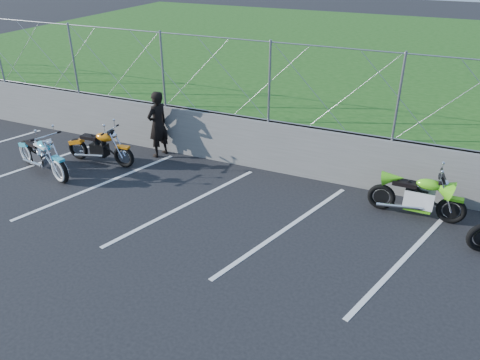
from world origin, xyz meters
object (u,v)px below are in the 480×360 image
at_px(cruiser_turquoise, 43,157).
at_px(sportbike_green, 418,198).
at_px(person_standing, 158,124).
at_px(naked_orange, 101,148).

bearing_deg(cruiser_turquoise, sportbike_green, 27.81).
bearing_deg(person_standing, sportbike_green, 99.15).
bearing_deg(naked_orange, sportbike_green, 1.18).
bearing_deg(cruiser_turquoise, naked_orange, 65.98).
bearing_deg(cruiser_turquoise, person_standing, 63.24).
xyz_separation_m(cruiser_turquoise, sportbike_green, (8.89, 1.67, -0.00)).
xyz_separation_m(naked_orange, person_standing, (1.13, 1.07, 0.48)).
relative_size(sportbike_green, person_standing, 1.12).
xyz_separation_m(naked_orange, sportbike_green, (7.94, 0.58, 0.02)).
distance_m(sportbike_green, person_standing, 6.85).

